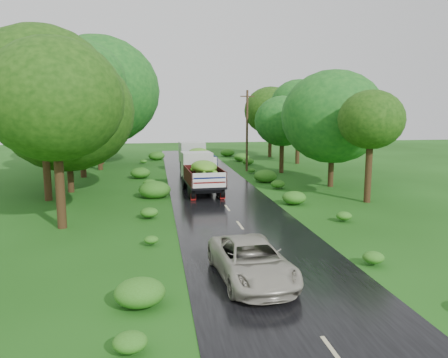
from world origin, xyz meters
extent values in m
plane|color=#153F0D|center=(0.00, 0.00, 0.00)|extent=(120.00, 120.00, 0.00)
cube|color=black|center=(0.00, 5.00, 0.01)|extent=(6.50, 80.00, 0.02)
cube|color=#BFB78C|center=(0.00, -8.00, 0.02)|extent=(0.12, 1.60, 0.00)
cube|color=#BFB78C|center=(0.00, -4.00, 0.02)|extent=(0.12, 1.60, 0.00)
cube|color=#BFB78C|center=(0.00, 0.00, 0.02)|extent=(0.12, 1.60, 0.00)
cube|color=#BFB78C|center=(0.00, 4.00, 0.02)|extent=(0.12, 1.60, 0.00)
cube|color=#BFB78C|center=(0.00, 8.00, 0.02)|extent=(0.12, 1.60, 0.00)
cube|color=#BFB78C|center=(0.00, 12.00, 0.02)|extent=(0.12, 1.60, 0.00)
cube|color=#BFB78C|center=(0.00, 16.00, 0.02)|extent=(0.12, 1.60, 0.00)
cube|color=#BFB78C|center=(0.00, 20.00, 0.02)|extent=(0.12, 1.60, 0.00)
cube|color=#BFB78C|center=(0.00, 24.00, 0.02)|extent=(0.12, 1.60, 0.00)
cube|color=#BFB78C|center=(0.00, 28.00, 0.02)|extent=(0.12, 1.60, 0.00)
cube|color=#BFB78C|center=(0.00, 32.00, 0.02)|extent=(0.12, 1.60, 0.00)
cube|color=#BFB78C|center=(0.00, 36.00, 0.02)|extent=(0.12, 1.60, 0.00)
cube|color=#BFB78C|center=(0.00, 40.00, 0.02)|extent=(0.12, 1.60, 0.00)
cube|color=black|center=(-1.01, 13.01, 0.65)|extent=(2.03, 5.73, 0.28)
cylinder|color=black|center=(-2.09, 15.00, 0.50)|extent=(0.33, 1.02, 1.00)
cylinder|color=black|center=(-0.15, 15.11, 0.50)|extent=(0.33, 1.02, 1.00)
cylinder|color=black|center=(-1.92, 11.67, 0.50)|extent=(0.33, 1.02, 1.00)
cylinder|color=black|center=(0.03, 11.78, 0.50)|extent=(0.33, 1.02, 1.00)
cylinder|color=black|center=(-1.86, 10.65, 0.50)|extent=(0.33, 1.02, 1.00)
cylinder|color=black|center=(0.08, 10.75, 0.50)|extent=(0.33, 1.02, 1.00)
cube|color=maroon|center=(-1.84, 10.31, 0.28)|extent=(0.34, 0.06, 0.45)
cube|color=maroon|center=(0.10, 10.41, 0.28)|extent=(0.34, 0.06, 0.45)
cube|color=silver|center=(-1.13, 15.26, 1.74)|extent=(2.31, 2.02, 1.90)
cube|color=black|center=(-0.96, 11.96, 0.87)|extent=(2.53, 4.43, 0.16)
cube|color=#490D12|center=(-2.07, 11.90, 1.43)|extent=(0.31, 4.31, 0.95)
cube|color=#490D12|center=(0.15, 12.01, 1.43)|extent=(0.31, 4.31, 0.95)
cube|color=#490D12|center=(-1.07, 14.07, 1.43)|extent=(2.31, 0.20, 0.95)
cube|color=silver|center=(-0.84, 9.84, 1.43)|extent=(2.31, 0.20, 0.95)
ellipsoid|color=#52991B|center=(-0.96, 11.96, 2.03)|extent=(2.13, 3.72, 1.00)
cube|color=black|center=(-0.55, 21.57, 0.67)|extent=(2.28, 5.97, 0.29)
cylinder|color=black|center=(-1.74, 23.60, 0.52)|extent=(0.38, 1.06, 1.04)
cylinder|color=black|center=(0.27, 23.77, 0.52)|extent=(0.38, 1.06, 1.04)
cylinder|color=black|center=(-1.44, 20.16, 0.52)|extent=(0.38, 1.06, 1.04)
cylinder|color=black|center=(0.56, 20.33, 0.52)|extent=(0.38, 1.06, 1.04)
cylinder|color=black|center=(-1.35, 19.10, 0.52)|extent=(0.38, 1.06, 1.04)
cylinder|color=black|center=(0.65, 19.28, 0.52)|extent=(0.38, 1.06, 1.04)
cube|color=maroon|center=(-1.32, 18.75, 0.29)|extent=(0.35, 0.07, 0.47)
cube|color=maroon|center=(0.68, 18.92, 0.29)|extent=(0.35, 0.07, 0.47)
cube|color=silver|center=(-0.75, 23.89, 1.80)|extent=(2.45, 2.16, 1.97)
cube|color=black|center=(-0.46, 20.48, 0.90)|extent=(2.75, 4.64, 0.17)
cube|color=navy|center=(-1.61, 20.39, 1.48)|extent=(0.46, 4.45, 0.98)
cube|color=navy|center=(0.69, 20.58, 1.48)|extent=(0.46, 4.45, 0.98)
cube|color=navy|center=(-0.65, 22.66, 1.48)|extent=(2.38, 0.29, 0.98)
cube|color=silver|center=(-0.27, 18.31, 1.48)|extent=(2.38, 0.29, 0.98)
ellipsoid|color=#52991B|center=(-0.46, 20.48, 2.10)|extent=(2.31, 3.90, 1.04)
imported|color=#ACA899|center=(-1.00, -3.15, 0.71)|extent=(2.65, 5.13, 1.38)
cylinder|color=#382616|center=(4.44, 23.33, 3.82)|extent=(0.25, 0.25, 7.65)
cube|color=#382616|center=(4.44, 23.33, 7.07)|extent=(1.33, 0.34, 0.10)
cylinder|color=black|center=(-8.90, 4.93, 3.61)|extent=(0.45, 0.45, 7.22)
ellipsoid|color=#143B0B|center=(-8.90, 4.93, 6.36)|extent=(3.64, 3.64, 3.28)
cylinder|color=black|center=(-11.16, 12.06, 4.04)|extent=(0.47, 0.47, 8.09)
ellipsoid|color=#143B0B|center=(-11.16, 12.06, 7.12)|extent=(4.21, 4.21, 3.79)
cylinder|color=black|center=(-10.23, 14.82, 3.25)|extent=(0.44, 0.44, 6.51)
ellipsoid|color=#143B0B|center=(-10.23, 14.82, 5.73)|extent=(4.32, 4.32, 3.88)
cylinder|color=black|center=(-10.45, 21.87, 4.64)|extent=(0.50, 0.50, 9.28)
ellipsoid|color=#143B0B|center=(-10.45, 21.87, 8.16)|extent=(3.98, 3.98, 3.58)
cylinder|color=black|center=(-9.55, 26.47, 3.69)|extent=(0.46, 0.46, 7.39)
ellipsoid|color=#143B0B|center=(-9.55, 26.47, 6.50)|extent=(3.18, 3.18, 2.86)
cylinder|color=black|center=(-9.95, 31.04, 4.42)|extent=(0.49, 0.49, 8.84)
ellipsoid|color=#143B0B|center=(-9.95, 31.04, 7.78)|extent=(5.05, 5.05, 4.55)
cylinder|color=black|center=(-10.18, 37.17, 3.76)|extent=(0.46, 0.46, 7.53)
ellipsoid|color=#143B0B|center=(-10.18, 37.17, 6.62)|extent=(3.88, 3.88, 3.49)
cylinder|color=black|center=(9.13, 8.30, 2.99)|extent=(0.42, 0.42, 5.98)
ellipsoid|color=#134E18|center=(9.13, 8.30, 5.26)|extent=(2.87, 2.87, 2.58)
cylinder|color=black|center=(9.07, 14.11, 3.03)|extent=(0.43, 0.43, 6.06)
ellipsoid|color=#134E18|center=(9.07, 14.11, 5.33)|extent=(3.94, 3.94, 3.55)
cylinder|color=black|center=(7.42, 21.78, 2.73)|extent=(0.41, 0.41, 5.46)
ellipsoid|color=#134E18|center=(7.42, 21.78, 4.81)|extent=(3.20, 3.20, 2.88)
cylinder|color=black|center=(11.09, 28.16, 3.58)|extent=(0.45, 0.45, 7.16)
ellipsoid|color=#134E18|center=(11.09, 28.16, 6.30)|extent=(3.49, 3.49, 3.15)
cylinder|color=black|center=(9.88, 35.20, 3.24)|extent=(0.44, 0.44, 6.49)
ellipsoid|color=#134E18|center=(9.88, 35.20, 5.71)|extent=(3.60, 3.60, 3.24)
camera|label=1|loc=(-4.20, -17.30, 5.92)|focal=35.00mm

